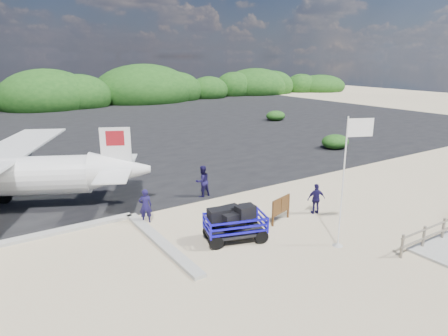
% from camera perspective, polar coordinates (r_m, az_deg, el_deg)
% --- Properties ---
extents(ground, '(160.00, 160.00, 0.00)m').
position_cam_1_polar(ground, '(18.72, 5.67, -8.95)').
color(ground, beige).
extents(asphalt_apron, '(90.00, 50.00, 0.04)m').
position_cam_1_polar(asphalt_apron, '(45.16, -19.00, 4.89)').
color(asphalt_apron, '#B2B2B2').
rests_on(asphalt_apron, ground).
extents(lagoon, '(9.00, 7.00, 0.40)m').
position_cam_1_polar(lagoon, '(16.68, -23.71, -13.55)').
color(lagoon, '#B2B2B2').
rests_on(lagoon, ground).
extents(vegetation_band, '(124.00, 8.00, 4.40)m').
position_cam_1_polar(vegetation_band, '(69.44, -24.37, 7.85)').
color(vegetation_band, '#B2B2B2').
rests_on(vegetation_band, ground).
extents(fence, '(6.40, 2.00, 1.10)m').
position_cam_1_polar(fence, '(20.24, 28.65, -8.96)').
color(fence, '#B2B2B2').
rests_on(fence, ground).
extents(baggage_cart, '(3.16, 2.36, 1.41)m').
position_cam_1_polar(baggage_cart, '(17.76, 1.58, -10.30)').
color(baggage_cart, '#150ED8').
rests_on(baggage_cart, ground).
extents(flagpole, '(1.20, 0.86, 5.53)m').
position_cam_1_polar(flagpole, '(17.96, 15.91, -10.62)').
color(flagpole, white).
rests_on(flagpole, ground).
extents(signboard, '(1.54, 0.59, 1.29)m').
position_cam_1_polar(signboard, '(19.81, 8.05, -7.60)').
color(signboard, brown).
rests_on(signboard, ground).
extents(crew_a, '(0.71, 0.57, 1.70)m').
position_cam_1_polar(crew_a, '(19.60, -11.17, -5.33)').
color(crew_a, '#161141').
rests_on(crew_a, ground).
extents(crew_b, '(0.93, 0.75, 1.84)m').
position_cam_1_polar(crew_b, '(22.75, -3.10, -1.89)').
color(crew_b, '#161141').
rests_on(crew_b, ground).
extents(crew_c, '(1.01, 0.70, 1.59)m').
position_cam_1_polar(crew_c, '(20.85, 13.03, -4.31)').
color(crew_c, '#161141').
rests_on(crew_c, ground).
extents(aircraft_large, '(24.09, 24.09, 5.38)m').
position_cam_1_polar(aircraft_large, '(47.96, 0.80, 6.32)').
color(aircraft_large, '#B2B2B2').
rests_on(aircraft_large, ground).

